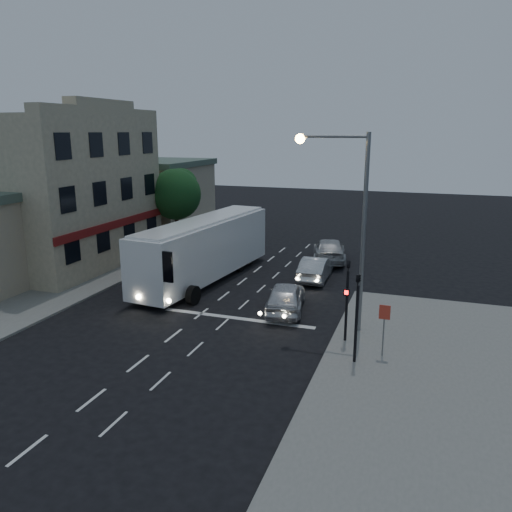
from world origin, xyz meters
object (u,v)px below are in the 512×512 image
at_px(car_sedan_a, 316,268).
at_px(car_sedan_b, 329,250).
at_px(streetlight, 350,210).
at_px(street_tree, 176,192).
at_px(traffic_signal_side, 357,308).
at_px(car_suv, 286,297).
at_px(regulatory_sign, 384,322).
at_px(traffic_signal_main, 347,291).
at_px(tour_bus, 205,248).

bearing_deg(car_sedan_a, car_sedan_b, -90.70).
xyz_separation_m(streetlight, street_tree, (-15.55, 12.82, -1.23)).
relative_size(traffic_signal_side, streetlight, 0.46).
bearing_deg(car_sedan_a, traffic_signal_side, 108.38).
bearing_deg(streetlight, car_suv, 154.45).
height_order(regulatory_sign, street_tree, street_tree).
xyz_separation_m(traffic_signal_main, regulatory_sign, (1.70, -1.01, -0.82)).
distance_m(traffic_signal_main, regulatory_sign, 2.14).
relative_size(car_suv, street_tree, 0.74).
bearing_deg(car_sedan_b, traffic_signal_side, 92.59).
bearing_deg(car_sedan_a, traffic_signal_main, 108.51).
bearing_deg(traffic_signal_main, streetlight, 100.20).
distance_m(tour_bus, traffic_signal_side, 13.78).
xyz_separation_m(car_suv, traffic_signal_main, (3.60, -3.02, 1.64)).
height_order(car_sedan_a, traffic_signal_main, traffic_signal_main).
distance_m(tour_bus, car_sedan_a, 7.10).
distance_m(car_sedan_a, streetlight, 9.71).
xyz_separation_m(car_suv, street_tree, (-12.20, 11.22, 3.71)).
bearing_deg(tour_bus, car_sedan_b, 54.31).
xyz_separation_m(tour_bus, traffic_signal_main, (9.92, -6.80, 0.32)).
xyz_separation_m(tour_bus, car_sedan_b, (6.47, 7.29, -1.30)).
bearing_deg(tour_bus, car_sedan_a, 25.66).
height_order(tour_bus, car_suv, tour_bus).
height_order(car_sedan_b, streetlight, streetlight).
relative_size(regulatory_sign, streetlight, 0.24).
height_order(traffic_signal_main, street_tree, street_tree).
xyz_separation_m(car_sedan_b, streetlight, (3.20, -12.67, 4.93)).
relative_size(car_suv, traffic_signal_main, 1.12).
distance_m(regulatory_sign, streetlight, 5.18).
bearing_deg(car_sedan_b, street_tree, -12.64).
height_order(car_suv, street_tree, street_tree).
distance_m(car_suv, traffic_signal_side, 6.80).
bearing_deg(tour_bus, street_tree, 134.19).
bearing_deg(street_tree, traffic_signal_main, -42.03).
distance_m(car_sedan_b, traffic_signal_side, 16.67).
bearing_deg(traffic_signal_side, car_sedan_b, 104.50).
distance_m(car_suv, regulatory_sign, 6.71).
height_order(car_suv, traffic_signal_side, traffic_signal_side).
height_order(car_suv, regulatory_sign, regulatory_sign).
xyz_separation_m(car_sedan_a, regulatory_sign, (5.07, -10.17, 0.86)).
relative_size(car_sedan_b, streetlight, 0.61).
bearing_deg(regulatory_sign, tour_bus, 146.10).
distance_m(car_sedan_b, streetlight, 13.96).
bearing_deg(car_suv, car_sedan_a, -102.14).
xyz_separation_m(car_suv, regulatory_sign, (5.30, -4.04, 0.81)).
height_order(tour_bus, car_sedan_a, tour_bus).
relative_size(traffic_signal_main, traffic_signal_side, 1.00).
height_order(car_sedan_a, traffic_signal_side, traffic_signal_side).
bearing_deg(traffic_signal_side, regulatory_sign, 43.92).
relative_size(traffic_signal_main, street_tree, 0.66).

